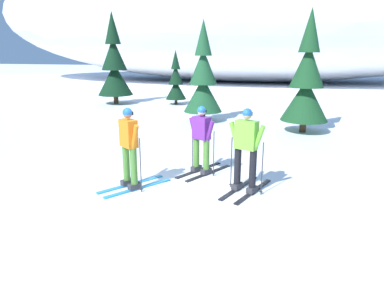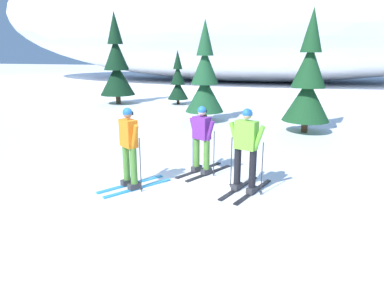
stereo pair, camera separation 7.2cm
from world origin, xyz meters
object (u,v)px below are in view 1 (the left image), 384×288
at_px(pine_tree_center_left, 176,82).
at_px(pine_tree_center_right, 306,82).
at_px(skier_lime_jacket, 246,148).
at_px(skier_purple_jacket, 202,139).
at_px(pine_tree_far_left, 114,66).
at_px(skier_orange_jacket, 129,147).
at_px(pine_tree_center, 203,80).

height_order(pine_tree_center_left, pine_tree_center_right, pine_tree_center_right).
bearing_deg(pine_tree_center_right, skier_lime_jacket, -104.51).
bearing_deg(pine_tree_center_left, pine_tree_center_right, -40.78).
relative_size(skier_purple_jacket, pine_tree_far_left, 0.34).
height_order(skier_lime_jacket, pine_tree_center_right, pine_tree_center_right).
relative_size(pine_tree_center_left, pine_tree_center_right, 0.68).
distance_m(skier_purple_jacket, skier_orange_jacket, 1.87).
xyz_separation_m(skier_lime_jacket, pine_tree_center, (-2.44, 7.50, 0.79)).
xyz_separation_m(skier_purple_jacket, skier_orange_jacket, (-1.33, -1.31, 0.06)).
distance_m(pine_tree_center_left, pine_tree_center, 5.07).
bearing_deg(pine_tree_far_left, pine_tree_center, -33.58).
distance_m(skier_purple_jacket, pine_tree_center, 6.74).
relative_size(skier_purple_jacket, pine_tree_center_right, 0.38).
bearing_deg(skier_lime_jacket, pine_tree_center_right, 75.49).
xyz_separation_m(skier_purple_jacket, pine_tree_far_left, (-7.14, 10.44, 1.22)).
xyz_separation_m(skier_orange_jacket, pine_tree_center_left, (-2.39, 12.28, 0.30)).
bearing_deg(skier_purple_jacket, skier_orange_jacket, -135.40).
xyz_separation_m(pine_tree_center, pine_tree_center_right, (4.07, -1.20, 0.09)).
relative_size(pine_tree_far_left, pine_tree_center_left, 1.68).
bearing_deg(pine_tree_center, pine_tree_center_right, -16.44).
distance_m(skier_orange_jacket, pine_tree_center, 7.91).
xyz_separation_m(pine_tree_center_left, pine_tree_center_right, (6.51, -5.62, 0.60)).
relative_size(skier_lime_jacket, pine_tree_far_left, 0.36).
xyz_separation_m(skier_orange_jacket, pine_tree_center, (0.04, 7.87, 0.82)).
height_order(skier_purple_jacket, pine_tree_far_left, pine_tree_far_left).
bearing_deg(skier_purple_jacket, pine_tree_far_left, 124.38).
xyz_separation_m(skier_purple_jacket, pine_tree_center_left, (-3.73, 10.97, 0.37)).
relative_size(skier_orange_jacket, pine_tree_center_left, 0.60).
bearing_deg(pine_tree_center, skier_lime_jacket, -71.96).
xyz_separation_m(pine_tree_center_left, pine_tree_center, (2.44, -4.41, 0.51)).
distance_m(skier_lime_jacket, skier_orange_jacket, 2.51).
height_order(skier_lime_jacket, pine_tree_far_left, pine_tree_far_left).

